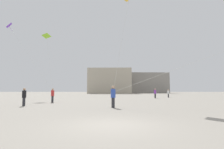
% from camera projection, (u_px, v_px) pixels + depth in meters
% --- Properties ---
extents(ground_plane, '(300.00, 300.00, 0.00)m').
position_uv_depth(ground_plane, '(113.00, 125.00, 7.44)').
color(ground_plane, '#9E9689').
extents(person_in_black, '(0.37, 0.37, 1.69)m').
position_uv_depth(person_in_black, '(24.00, 96.00, 16.62)').
color(person_in_black, '#2D2D33').
rests_on(person_in_black, ground_plane).
extents(person_in_purple, '(0.39, 0.39, 1.79)m').
position_uv_depth(person_in_purple, '(155.00, 93.00, 32.43)').
color(person_in_purple, '#2D2D33').
rests_on(person_in_purple, ground_plane).
extents(person_in_white, '(0.36, 0.36, 1.65)m').
position_uv_depth(person_in_white, '(168.00, 93.00, 35.92)').
color(person_in_white, '#2D2D33').
rests_on(person_in_white, ground_plane).
extents(person_in_red, '(0.37, 0.37, 1.70)m').
position_uv_depth(person_in_red, '(52.00, 95.00, 21.20)').
color(person_in_red, '#2D2D33').
rests_on(person_in_red, ground_plane).
extents(person_in_blue, '(0.40, 0.40, 1.84)m').
position_uv_depth(person_in_blue, '(113.00, 96.00, 14.93)').
color(person_in_blue, '#2D2D33').
rests_on(person_in_blue, ground_plane).
extents(kite_violet_delta, '(8.82, 4.69, 10.13)m').
position_uv_depth(kite_violet_delta, '(9.00, 27.00, 26.07)').
color(kite_violet_delta, purple).
extents(kite_lime_delta, '(5.04, 9.53, 9.94)m').
position_uv_depth(kite_lime_delta, '(46.00, 37.00, 30.70)').
color(kite_lime_delta, '#8CD12D').
extents(building_left_hall, '(19.19, 16.52, 11.04)m').
position_uv_depth(building_left_hall, '(110.00, 81.00, 82.86)').
color(building_left_hall, '#B2A893').
rests_on(building_left_hall, ground_plane).
extents(building_centre_hall, '(23.68, 9.32, 10.35)m').
position_uv_depth(building_centre_hall, '(145.00, 83.00, 92.00)').
color(building_centre_hall, gray).
rests_on(building_centre_hall, ground_plane).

